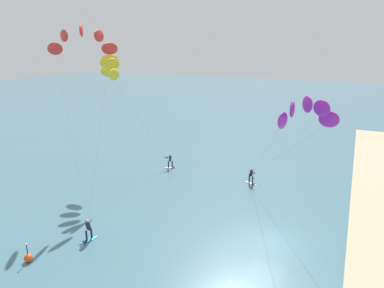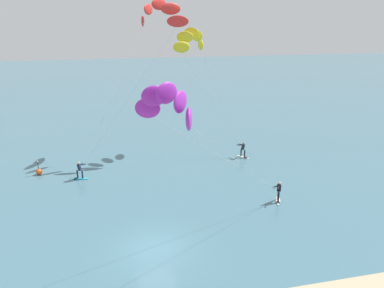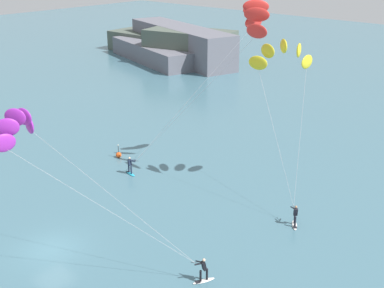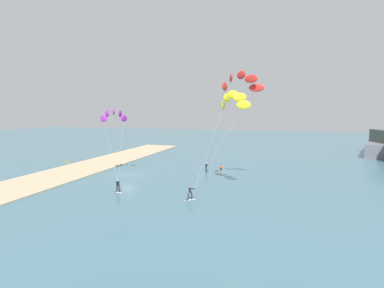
# 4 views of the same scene
# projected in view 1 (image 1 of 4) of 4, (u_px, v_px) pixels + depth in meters

# --- Properties ---
(ground_plane) EXTENTS (240.00, 240.00, 0.00)m
(ground_plane) POSITION_uv_depth(u_px,v_px,m) (268.00, 242.00, 25.66)
(ground_plane) COLOR #426B7A
(kitesurfer_nearshore) EXTENTS (11.67, 8.86, 10.77)m
(kitesurfer_nearshore) POSITION_uv_depth(u_px,v_px,m) (302.00, 117.00, 23.51)
(kitesurfer_nearshore) COLOR white
(kitesurfer_nearshore) RESTS_ON ground
(kitesurfer_mid_water) EXTENTS (7.35, 7.22, 12.93)m
(kitesurfer_mid_water) POSITION_uv_depth(u_px,v_px,m) (113.00, 71.00, 35.60)
(kitesurfer_mid_water) COLOR white
(kitesurfer_mid_water) RESTS_ON ground
(kitesurfer_far_out) EXTENTS (11.86, 10.05, 15.64)m
(kitesurfer_far_out) POSITION_uv_depth(u_px,v_px,m) (82.00, 45.00, 31.92)
(kitesurfer_far_out) COLOR #23ADD1
(kitesurfer_far_out) RESTS_ON ground
(marker_buoy) EXTENTS (0.56, 0.56, 1.38)m
(marker_buoy) POSITION_uv_depth(u_px,v_px,m) (28.00, 258.00, 23.32)
(marker_buoy) COLOR #EA5119
(marker_buoy) RESTS_ON ground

